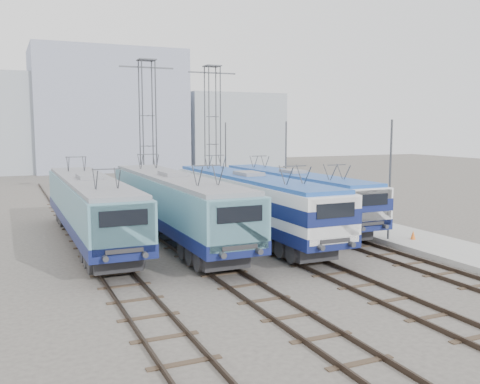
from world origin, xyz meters
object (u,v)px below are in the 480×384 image
locomotive_center_left (175,202)px  catenary_tower_west (148,126)px  mast_front (390,183)px  mast_mid (286,168)px  locomotive_far_left (91,205)px  locomotive_far_right (294,192)px  catenary_tower_east (213,126)px  mast_rear (226,159)px  safety_cone (413,235)px  locomotive_center_right (250,199)px

locomotive_center_left → catenary_tower_west: size_ratio=1.57×
mast_front → mast_mid: size_ratio=1.00×
locomotive_far_left → locomotive_far_right: (13.50, 0.78, -0.07)m
catenary_tower_east → mast_rear: size_ratio=1.71×
locomotive_center_left → locomotive_far_right: 9.23m
locomotive_far_right → safety_cone: size_ratio=33.81×
catenary_tower_east → mast_rear: 4.28m
locomotive_center_right → safety_cone: (7.54, -5.58, -1.78)m
catenary_tower_west → mast_front: bearing=-66.7°
locomotive_far_left → mast_front: size_ratio=2.61×
locomotive_center_left → safety_cone: size_ratio=36.93×
locomotive_far_left → catenary_tower_east: size_ratio=1.52×
mast_mid → locomotive_far_left: bearing=-161.0°
locomotive_far_right → catenary_tower_west: bearing=118.4°
locomotive_far_left → catenary_tower_west: (6.75, 13.28, 4.37)m
locomotive_far_left → mast_rear: (15.35, 17.28, 1.23)m
locomotive_center_right → catenary_tower_west: 15.87m
locomotive_far_right → mast_mid: bearing=67.6°
catenary_tower_east → locomotive_far_left: bearing=-130.9°
catenary_tower_west → mast_mid: catenary_tower_west is taller
mast_front → catenary_tower_west: bearing=113.3°
locomotive_far_right → catenary_tower_east: catenary_tower_east is taller
mast_rear → locomotive_center_left: bearing=-120.3°
locomotive_center_right → catenary_tower_west: bearing=98.5°
mast_front → safety_cone: 3.25m
catenary_tower_west → mast_mid: 12.16m
catenary_tower_west → mast_mid: size_ratio=1.71×
mast_rear → safety_cone: size_ratio=13.75×
locomotive_far_right → catenary_tower_west: (-6.75, 12.50, 4.44)m
locomotive_center_left → mast_mid: bearing=31.1°
locomotive_far_left → locomotive_center_left: locomotive_center_left is taller
locomotive_far_left → safety_cone: size_ratio=35.86×
mast_rear → safety_cone: 24.89m
mast_rear → safety_cone: bearing=-87.2°
mast_mid → mast_rear: 12.00m
catenary_tower_east → safety_cone: catenary_tower_east is taller
locomotive_center_right → safety_cone: locomotive_center_right is taller
locomotive_far_left → mast_front: bearing=-23.6°
safety_cone → locomotive_center_right: bearing=143.5°
locomotive_far_left → mast_rear: mast_rear is taller
locomotive_far_right → mast_front: 7.83m
mast_rear → catenary_tower_east: bearing=-136.4°
mast_rear → locomotive_far_right: bearing=-96.4°
mast_front → mast_rear: (0.00, 24.00, 0.00)m
locomotive_center_right → catenary_tower_west: (-2.25, 15.10, 4.31)m
catenary_tower_east → mast_front: 22.32m
locomotive_center_left → catenary_tower_east: 19.20m
locomotive_far_left → mast_mid: size_ratio=2.61×
catenary_tower_west → mast_rear: bearing=24.9°
catenary_tower_east → mast_rear: catenary_tower_east is taller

